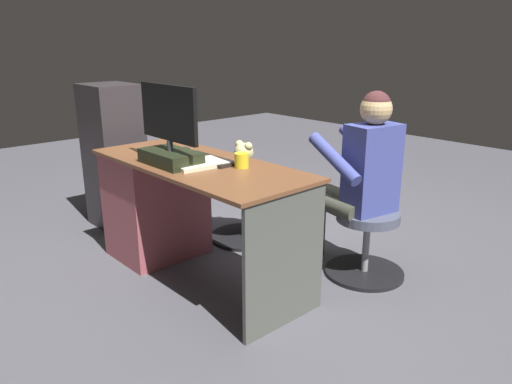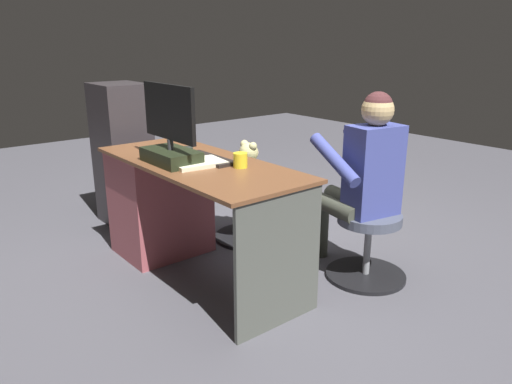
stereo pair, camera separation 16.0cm
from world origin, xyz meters
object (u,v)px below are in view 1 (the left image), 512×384
at_px(computer_mouse, 184,150).
at_px(visitor_chair, 366,239).
at_px(desk, 164,202).
at_px(monitor, 170,140).
at_px(tv_remote, 169,151).
at_px(teddy_bear, 245,165).
at_px(cup, 242,160).
at_px(keyboard, 208,159).
at_px(office_chair_teddy, 244,208).
at_px(person, 358,171).

bearing_deg(computer_mouse, visitor_chair, -143.80).
distance_m(desk, monitor, 0.63).
xyz_separation_m(monitor, tv_remote, (0.28, -0.16, -0.14)).
bearing_deg(teddy_bear, cup, 137.38).
bearing_deg(cup, tv_remote, 8.50).
bearing_deg(keyboard, office_chair_teddy, -61.26).
relative_size(desk, office_chair_teddy, 2.92).
relative_size(computer_mouse, cup, 1.12).
bearing_deg(office_chair_teddy, computer_mouse, 90.89).
bearing_deg(tv_remote, visitor_chair, -111.16).
bearing_deg(desk, keyboard, -170.70).
bearing_deg(cup, visitor_chair, -120.99).
xyz_separation_m(office_chair_teddy, person, (-0.89, -0.17, 0.44)).
relative_size(office_chair_teddy, person, 0.45).
distance_m(cup, tv_remote, 0.63).
xyz_separation_m(tv_remote, visitor_chair, (-1.04, -0.78, -0.52)).
bearing_deg(person, teddy_bear, 9.84).
xyz_separation_m(computer_mouse, cup, (-0.56, -0.02, 0.02)).
bearing_deg(visitor_chair, monitor, 51.43).
bearing_deg(office_chair_teddy, cup, 138.01).
height_order(teddy_bear, visitor_chair, teddy_bear).
bearing_deg(cup, teddy_bear, -42.62).
bearing_deg(keyboard, cup, -170.52).
bearing_deg(monitor, teddy_bear, -73.90).
xyz_separation_m(monitor, keyboard, (-0.08, -0.21, -0.14)).
height_order(monitor, visitor_chair, monitor).
xyz_separation_m(computer_mouse, tv_remote, (0.07, 0.07, -0.01)).
bearing_deg(computer_mouse, person, -141.88).
distance_m(teddy_bear, person, 0.91).
distance_m(desk, cup, 0.80).
distance_m(cup, teddy_bear, 0.80).
relative_size(monitor, office_chair_teddy, 1.02).
distance_m(computer_mouse, cup, 0.56).
relative_size(keyboard, teddy_bear, 1.29).
relative_size(monitor, teddy_bear, 1.64).
bearing_deg(visitor_chair, office_chair_teddy, 10.55).
relative_size(monitor, keyboard, 1.27).
distance_m(cup, office_chair_teddy, 0.94).
height_order(keyboard, tv_remote, keyboard).
height_order(monitor, office_chair_teddy, monitor).
height_order(monitor, cup, monitor).
height_order(desk, computer_mouse, computer_mouse).
bearing_deg(desk, visitor_chair, -143.86).
xyz_separation_m(keyboard, tv_remote, (0.36, 0.05, -0.00)).
height_order(keyboard, office_chair_teddy, keyboard).
relative_size(keyboard, office_chair_teddy, 0.80).
height_order(teddy_bear, person, person).
bearing_deg(cup, person, -116.00).
relative_size(office_chair_teddy, teddy_bear, 1.61).
bearing_deg(person, visitor_chair, -169.45).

